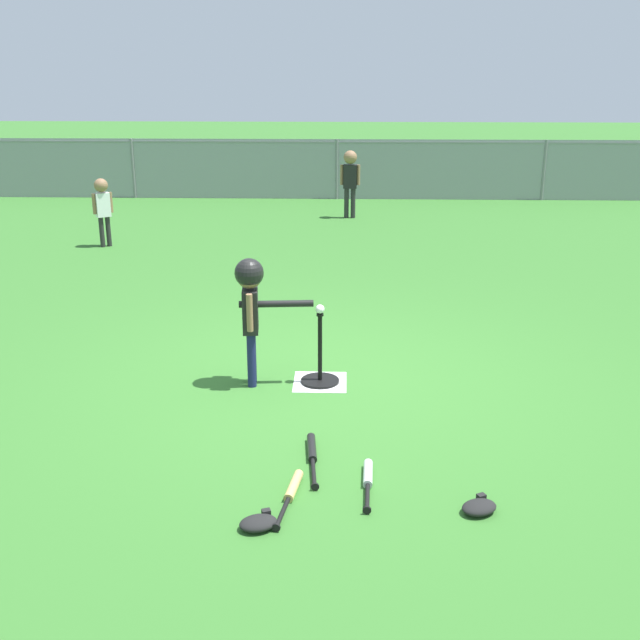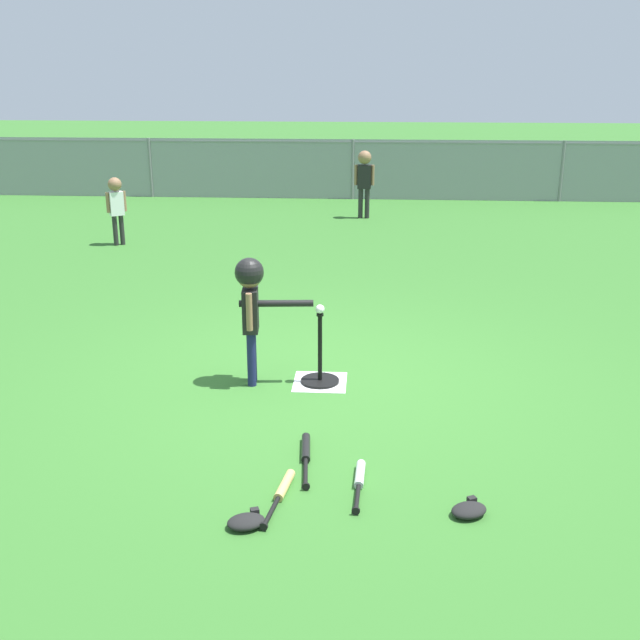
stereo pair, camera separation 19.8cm
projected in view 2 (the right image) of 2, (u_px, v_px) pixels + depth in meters
The scene contains 13 objects.
ground_plane at pixel (323, 380), 6.42m from camera, with size 60.00×60.00×0.00m, color #336B28.
home_plate at pixel (320, 382), 6.38m from camera, with size 0.44×0.44×0.01m, color white.
batting_tee at pixel (320, 372), 6.35m from camera, with size 0.32×0.32×0.61m.
baseball_on_tee at pixel (320, 309), 6.17m from camera, with size 0.07×0.07×0.07m, color white.
batter_child at pixel (251, 295), 6.12m from camera, with size 0.63×0.31×1.07m.
fielder_near_left at pixel (364, 175), 12.92m from camera, with size 0.34×0.23×1.14m.
fielder_deep_center at pixel (116, 202), 11.01m from camera, with size 0.25×0.21×0.99m.
spare_bat_silver at pixel (359, 479), 4.83m from camera, with size 0.08×0.57×0.06m.
spare_bat_wood at pixel (282, 491), 4.70m from camera, with size 0.15×0.62×0.06m.
spare_bat_black at pixel (306, 453), 5.16m from camera, with size 0.11×0.68×0.06m.
glove_by_plate at pixel (469, 510), 4.49m from camera, with size 0.27×0.24×0.07m.
glove_near_bats at pixel (246, 521), 4.38m from camera, with size 0.26×0.23×0.07m.
outfield_fence at pixel (353, 167), 14.82m from camera, with size 16.06×0.06×1.15m.
Camera 2 is at (0.37, -5.91, 2.53)m, focal length 42.84 mm.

